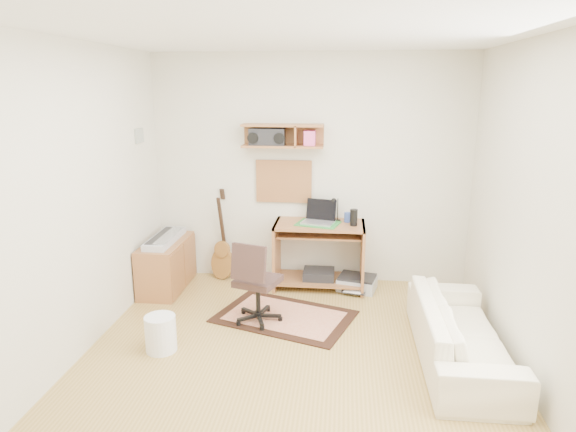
# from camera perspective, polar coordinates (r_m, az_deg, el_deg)

# --- Properties ---
(floor) EXTENTS (3.60, 4.00, 0.01)m
(floor) POSITION_cam_1_polar(r_m,az_deg,el_deg) (4.36, 0.47, -16.47)
(floor) COLOR #AF8C49
(floor) RESTS_ON ground
(ceiling) EXTENTS (3.60, 4.00, 0.01)m
(ceiling) POSITION_cam_1_polar(r_m,az_deg,el_deg) (3.76, 0.56, 20.07)
(ceiling) COLOR white
(ceiling) RESTS_ON ground
(back_wall) EXTENTS (3.60, 0.01, 2.60)m
(back_wall) POSITION_cam_1_polar(r_m,az_deg,el_deg) (5.82, 2.51, 5.15)
(back_wall) COLOR beige
(back_wall) RESTS_ON ground
(left_wall) EXTENTS (0.01, 4.00, 2.60)m
(left_wall) POSITION_cam_1_polar(r_m,az_deg,el_deg) (4.42, -23.49, 0.99)
(left_wall) COLOR beige
(left_wall) RESTS_ON ground
(right_wall) EXTENTS (0.01, 4.00, 2.60)m
(right_wall) POSITION_cam_1_polar(r_m,az_deg,el_deg) (4.10, 26.50, -0.30)
(right_wall) COLOR beige
(right_wall) RESTS_ON ground
(wall_shelf) EXTENTS (0.90, 0.25, 0.26)m
(wall_shelf) POSITION_cam_1_polar(r_m,az_deg,el_deg) (5.67, -0.60, 8.99)
(wall_shelf) COLOR #9C6237
(wall_shelf) RESTS_ON back_wall
(cork_board) EXTENTS (0.64, 0.03, 0.49)m
(cork_board) POSITION_cam_1_polar(r_m,az_deg,el_deg) (5.84, -0.47, 3.91)
(cork_board) COLOR tan
(cork_board) RESTS_ON back_wall
(wall_photo) EXTENTS (0.02, 0.20, 0.15)m
(wall_photo) POSITION_cam_1_polar(r_m,az_deg,el_deg) (5.68, -16.34, 8.64)
(wall_photo) COLOR #4C8CBF
(wall_photo) RESTS_ON left_wall
(desk) EXTENTS (1.00, 0.55, 0.75)m
(desk) POSITION_cam_1_polar(r_m,az_deg,el_deg) (5.76, 3.51, -4.44)
(desk) COLOR #9C6237
(desk) RESTS_ON floor
(laptop) EXTENTS (0.42, 0.42, 0.26)m
(laptop) POSITION_cam_1_polar(r_m,az_deg,el_deg) (5.60, 3.39, 0.40)
(laptop) COLOR silver
(laptop) RESTS_ON desk
(speaker) EXTENTS (0.08, 0.08, 0.18)m
(speaker) POSITION_cam_1_polar(r_m,az_deg,el_deg) (5.58, 7.38, -0.17)
(speaker) COLOR black
(speaker) RESTS_ON desk
(desk_lamp) EXTENTS (0.09, 0.09, 0.27)m
(desk_lamp) POSITION_cam_1_polar(r_m,az_deg,el_deg) (5.75, 5.59, 0.75)
(desk_lamp) COLOR black
(desk_lamp) RESTS_ON desk
(pencil_cup) EXTENTS (0.08, 0.08, 0.11)m
(pencil_cup) POSITION_cam_1_polar(r_m,az_deg,el_deg) (5.73, 6.69, -0.14)
(pencil_cup) COLOR #344E9D
(pencil_cup) RESTS_ON desk
(boombox) EXTENTS (0.39, 0.18, 0.20)m
(boombox) POSITION_cam_1_polar(r_m,az_deg,el_deg) (5.69, -2.34, 8.80)
(boombox) COLOR black
(boombox) RESTS_ON wall_shelf
(rug) EXTENTS (1.49, 1.23, 0.02)m
(rug) POSITION_cam_1_polar(r_m,az_deg,el_deg) (5.15, -0.39, -11.18)
(rug) COLOR beige
(rug) RESTS_ON floor
(task_chair) EXTENTS (0.54, 0.54, 0.84)m
(task_chair) POSITION_cam_1_polar(r_m,az_deg,el_deg) (4.92, -3.40, -7.27)
(task_chair) COLOR #32211D
(task_chair) RESTS_ON floor
(cabinet) EXTENTS (0.40, 0.90, 0.55)m
(cabinet) POSITION_cam_1_polar(r_m,az_deg,el_deg) (5.92, -13.46, -5.34)
(cabinet) COLOR #9C6237
(cabinet) RESTS_ON floor
(music_keyboard) EXTENTS (0.24, 0.78, 0.07)m
(music_keyboard) POSITION_cam_1_polar(r_m,az_deg,el_deg) (5.82, -13.64, -2.48)
(music_keyboard) COLOR #B2B5BA
(music_keyboard) RESTS_ON cabinet
(guitar) EXTENTS (0.33, 0.26, 1.08)m
(guitar) POSITION_cam_1_polar(r_m,az_deg,el_deg) (6.00, -7.48, -2.13)
(guitar) COLOR olive
(guitar) RESTS_ON floor
(waste_basket) EXTENTS (0.35, 0.35, 0.32)m
(waste_basket) POSITION_cam_1_polar(r_m,az_deg,el_deg) (4.63, -14.09, -12.66)
(waste_basket) COLOR white
(waste_basket) RESTS_ON floor
(printer) EXTENTS (0.47, 0.41, 0.15)m
(printer) POSITION_cam_1_polar(r_m,az_deg,el_deg) (5.82, 7.76, -7.39)
(printer) COLOR #A5A8AA
(printer) RESTS_ON floor
(sofa) EXTENTS (0.50, 1.70, 0.67)m
(sofa) POSITION_cam_1_polar(r_m,az_deg,el_deg) (4.52, 18.86, -11.28)
(sofa) COLOR beige
(sofa) RESTS_ON floor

